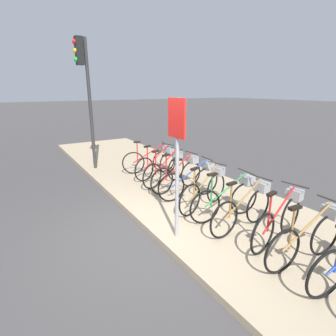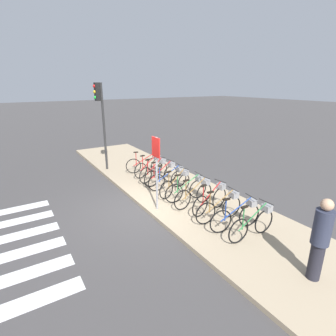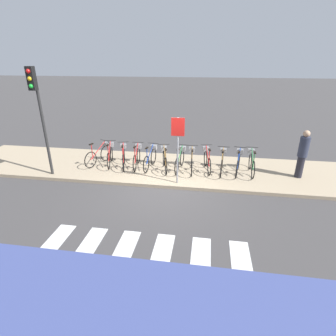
# 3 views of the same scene
# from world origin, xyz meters

# --- Properties ---
(ground_plane) EXTENTS (120.00, 120.00, 0.00)m
(ground_plane) POSITION_xyz_m (0.00, 0.00, 0.00)
(ground_plane) COLOR #423F3F
(sidewalk) EXTENTS (17.82, 3.32, 0.12)m
(sidewalk) POSITION_xyz_m (0.00, 1.66, 0.06)
(sidewalk) COLOR tan
(sidewalk) RESTS_ON ground_plane
(parked_bicycle_0) EXTENTS (0.66, 1.51, 0.98)m
(parked_bicycle_0) POSITION_xyz_m (-3.03, 1.67, 0.55)
(parked_bicycle_0) COLOR black
(parked_bicycle_0) RESTS_ON sidewalk
(parked_bicycle_1) EXTENTS (0.53, 1.56, 0.98)m
(parked_bicycle_1) POSITION_xyz_m (-2.58, 1.66, 0.55)
(parked_bicycle_1) COLOR black
(parked_bicycle_1) RESTS_ON sidewalk
(parked_bicycle_2) EXTENTS (0.59, 1.54, 0.98)m
(parked_bicycle_2) POSITION_xyz_m (-1.98, 1.56, 0.55)
(parked_bicycle_2) COLOR black
(parked_bicycle_2) RESTS_ON sidewalk
(parked_bicycle_3) EXTENTS (0.46, 1.59, 0.98)m
(parked_bicycle_3) POSITION_xyz_m (-1.42, 1.60, 0.55)
(parked_bicycle_3) COLOR black
(parked_bicycle_3) RESTS_ON sidewalk
(parked_bicycle_4) EXTENTS (0.46, 1.59, 0.98)m
(parked_bicycle_4) POSITION_xyz_m (-0.85, 1.56, 0.55)
(parked_bicycle_4) COLOR black
(parked_bicycle_4) RESTS_ON sidewalk
(parked_bicycle_5) EXTENTS (0.56, 1.55, 0.98)m
(parked_bicycle_5) POSITION_xyz_m (-0.27, 1.49, 0.55)
(parked_bicycle_5) COLOR black
(parked_bicycle_5) RESTS_ON sidewalk
(parked_bicycle_6) EXTENTS (0.46, 1.59, 0.98)m
(parked_bicycle_6) POSITION_xyz_m (0.34, 1.56, 0.55)
(parked_bicycle_6) COLOR black
(parked_bicycle_6) RESTS_ON sidewalk
(parked_bicycle_7) EXTENTS (0.46, 1.59, 0.98)m
(parked_bicycle_7) POSITION_xyz_m (0.80, 1.51, 0.55)
(parked_bicycle_7) COLOR black
(parked_bicycle_7) RESTS_ON sidewalk
(parked_bicycle_8) EXTENTS (0.46, 1.57, 0.98)m
(parked_bicycle_8) POSITION_xyz_m (1.38, 1.69, 0.55)
(parked_bicycle_8) COLOR black
(parked_bicycle_8) RESTS_ON sidewalk
(parked_bicycle_9) EXTENTS (0.46, 1.59, 0.98)m
(parked_bicycle_9) POSITION_xyz_m (1.96, 1.54, 0.55)
(parked_bicycle_9) COLOR black
(parked_bicycle_9) RESTS_ON sidewalk
(parked_bicycle_10) EXTENTS (0.46, 1.57, 0.98)m
(parked_bicycle_10) POSITION_xyz_m (2.58, 1.58, 0.55)
(parked_bicycle_10) COLOR black
(parked_bicycle_10) RESTS_ON sidewalk
(parked_bicycle_11) EXTENTS (0.46, 1.59, 0.98)m
(parked_bicycle_11) POSITION_xyz_m (3.08, 1.64, 0.55)
(parked_bicycle_11) COLOR black
(parked_bicycle_11) RESTS_ON sidewalk
(pedestrian) EXTENTS (0.34, 0.34, 1.77)m
(pedestrian) POSITION_xyz_m (4.77, 1.47, 1.06)
(pedestrian) COLOR #23232D
(pedestrian) RESTS_ON sidewalk
(traffic_light) EXTENTS (0.24, 0.40, 3.85)m
(traffic_light) POSITION_xyz_m (-4.44, 0.24, 2.88)
(traffic_light) COLOR #2D2D2D
(traffic_light) RESTS_ON sidewalk
(sign_post) EXTENTS (0.44, 0.07, 2.32)m
(sign_post) POSITION_xyz_m (0.38, 0.29, 1.70)
(sign_post) COLOR #99999E
(sign_post) RESTS_ON sidewalk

